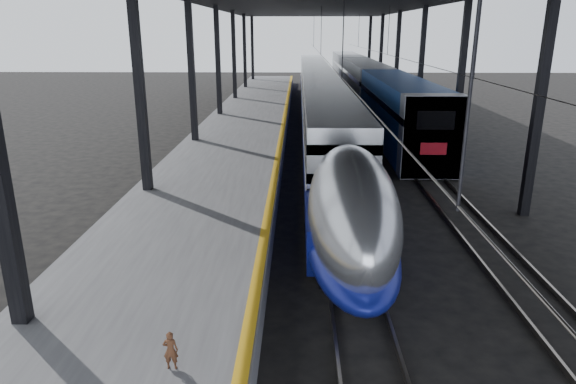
{
  "coord_description": "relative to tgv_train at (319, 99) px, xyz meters",
  "views": [
    {
      "loc": [
        0.36,
        -14.99,
        7.21
      ],
      "look_at": [
        0.02,
        1.54,
        2.0
      ],
      "focal_mm": 32.0,
      "sensor_mm": 36.0,
      "label": 1
    }
  ],
  "objects": [
    {
      "name": "child",
      "position": [
        -4.05,
        -33.85,
        -0.46
      ],
      "size": [
        0.3,
        0.2,
        0.79
      ],
      "primitive_type": "imported",
      "rotation": [
        0.0,
        0.0,
        3.17
      ],
      "color": "#4A2A18",
      "rests_on": "platform"
    },
    {
      "name": "rails",
      "position": [
        2.5,
        -7.22,
        -1.77
      ],
      "size": [
        6.52,
        80.0,
        0.16
      ],
      "color": "slate",
      "rests_on": "ground"
    },
    {
      "name": "platform",
      "position": [
        -5.5,
        -7.22,
        -1.35
      ],
      "size": [
        6.0,
        80.0,
        1.0
      ],
      "primitive_type": "cube",
      "color": "#4C4C4F",
      "rests_on": "ground"
    },
    {
      "name": "ground",
      "position": [
        -2.0,
        -27.22,
        -1.85
      ],
      "size": [
        160.0,
        160.0,
        0.0
      ],
      "primitive_type": "plane",
      "color": "black",
      "rests_on": "ground"
    },
    {
      "name": "second_train",
      "position": [
        5.0,
        9.92,
        0.29
      ],
      "size": [
        3.08,
        56.05,
        4.24
      ],
      "color": "navy",
      "rests_on": "ground"
    },
    {
      "name": "tgv_train",
      "position": [
        0.0,
        0.0,
        0.0
      ],
      "size": [
        2.77,
        65.2,
        3.96
      ],
      "color": "#BABDC2",
      "rests_on": "ground"
    },
    {
      "name": "yellow_strip",
      "position": [
        -2.7,
        -7.22,
        -0.85
      ],
      "size": [
        0.3,
        80.0,
        0.01
      ],
      "primitive_type": "cube",
      "color": "gold",
      "rests_on": "platform"
    }
  ]
}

